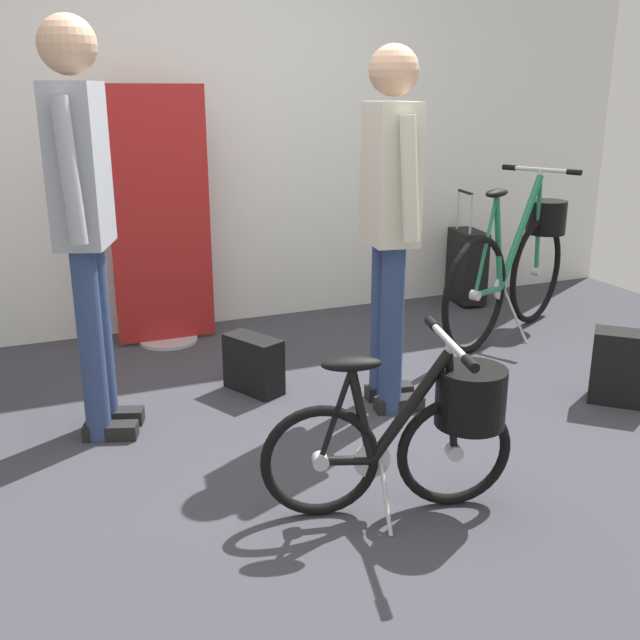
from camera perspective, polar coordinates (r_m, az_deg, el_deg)
name	(u,v)px	position (r m, az deg, el deg)	size (l,w,h in m)	color
ground_plane	(334,445)	(3.36, 1.05, -9.61)	(6.47, 6.47, 0.00)	#38383F
back_wall	(205,98)	(4.93, -8.87, 16.54)	(6.47, 0.10, 2.94)	white
floor_banner_stand	(162,233)	(4.59, -12.09, 6.54)	(0.60, 0.36, 1.55)	#B7B7BC
folding_bike_foreground	(423,424)	(2.78, 7.93, -7.96)	(0.93, 0.52, 0.68)	black
display_bike_left	(518,261)	(4.91, 14.98, 4.39)	(1.38, 0.75, 1.05)	black
visitor_near_wall	(390,209)	(3.49, 5.44, 8.50)	(0.31, 0.53, 1.71)	navy
visitor_browsing	(83,204)	(3.33, -17.78, 8.52)	(0.35, 0.51, 1.81)	navy
rolling_suitcase	(467,265)	(5.57, 11.24, 4.15)	(0.24, 0.39, 0.83)	black
backpack_on_floor	(622,368)	(4.03, 22.25, -3.41)	(0.34, 0.33, 0.37)	black
handbag_on_floor	(254,364)	(3.89, -5.08, -3.42)	(0.28, 0.36, 0.30)	black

